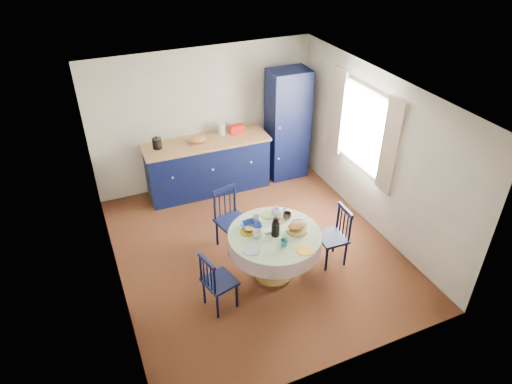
# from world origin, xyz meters

# --- Properties ---
(floor) EXTENTS (4.50, 4.50, 0.00)m
(floor) POSITION_xyz_m (0.00, 0.00, 0.00)
(floor) COLOR black
(floor) RESTS_ON ground
(ceiling) EXTENTS (4.50, 4.50, 0.00)m
(ceiling) POSITION_xyz_m (0.00, 0.00, 2.50)
(ceiling) COLOR white
(ceiling) RESTS_ON wall_back
(wall_back) EXTENTS (4.00, 0.02, 2.50)m
(wall_back) POSITION_xyz_m (0.00, 2.25, 1.25)
(wall_back) COLOR silver
(wall_back) RESTS_ON floor
(wall_left) EXTENTS (0.02, 4.50, 2.50)m
(wall_left) POSITION_xyz_m (-2.00, 0.00, 1.25)
(wall_left) COLOR silver
(wall_left) RESTS_ON floor
(wall_right) EXTENTS (0.02, 4.50, 2.50)m
(wall_right) POSITION_xyz_m (2.00, 0.00, 1.25)
(wall_right) COLOR silver
(wall_right) RESTS_ON floor
(window) EXTENTS (0.10, 1.74, 1.45)m
(window) POSITION_xyz_m (1.95, 0.30, 1.52)
(window) COLOR white
(window) RESTS_ON wall_right
(kitchen_counter) EXTENTS (2.21, 0.73, 1.22)m
(kitchen_counter) POSITION_xyz_m (-0.10, 1.90, 0.50)
(kitchen_counter) COLOR black
(kitchen_counter) RESTS_ON floor
(pantry_cabinet) EXTENTS (0.73, 0.54, 2.05)m
(pantry_cabinet) POSITION_xyz_m (1.44, 1.85, 1.03)
(pantry_cabinet) COLOR black
(pantry_cabinet) RESTS_ON floor
(dining_table) EXTENTS (1.26, 1.26, 1.04)m
(dining_table) POSITION_xyz_m (0.02, -0.63, 0.64)
(dining_table) COLOR #4E3616
(dining_table) RESTS_ON floor
(chair_left) EXTENTS (0.46, 0.47, 0.88)m
(chair_left) POSITION_xyz_m (-0.90, -0.86, 0.44)
(chair_left) COLOR black
(chair_left) RESTS_ON floor
(chair_far) EXTENTS (0.52, 0.50, 0.97)m
(chair_far) POSITION_xyz_m (-0.29, 0.26, 0.49)
(chair_far) COLOR black
(chair_far) RESTS_ON floor
(chair_right) EXTENTS (0.40, 0.42, 0.90)m
(chair_right) POSITION_xyz_m (0.95, -0.67, 0.46)
(chair_right) COLOR black
(chair_right) RESTS_ON floor
(mug_a) EXTENTS (0.13, 0.13, 0.10)m
(mug_a) POSITION_xyz_m (-0.23, -0.61, 0.81)
(mug_a) COLOR silver
(mug_a) RESTS_ON dining_table
(mug_b) EXTENTS (0.11, 0.11, 0.10)m
(mug_b) POSITION_xyz_m (0.01, -0.92, 0.81)
(mug_b) COLOR teal
(mug_b) RESTS_ON dining_table
(mug_c) EXTENTS (0.12, 0.12, 0.09)m
(mug_c) POSITION_xyz_m (0.32, -0.39, 0.81)
(mug_c) COLOR black
(mug_c) RESTS_ON dining_table
(mug_d) EXTENTS (0.11, 0.11, 0.10)m
(mug_d) POSITION_xyz_m (-0.11, -0.30, 0.81)
(mug_d) COLOR silver
(mug_d) RESTS_ON dining_table
(cobalt_bowl) EXTENTS (0.27, 0.27, 0.07)m
(cobalt_bowl) POSITION_xyz_m (-0.23, -0.40, 0.79)
(cobalt_bowl) COLOR navy
(cobalt_bowl) RESTS_ON dining_table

